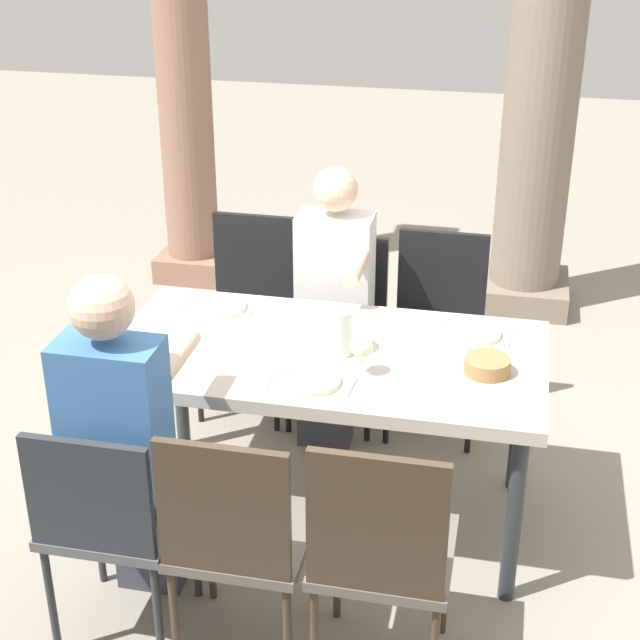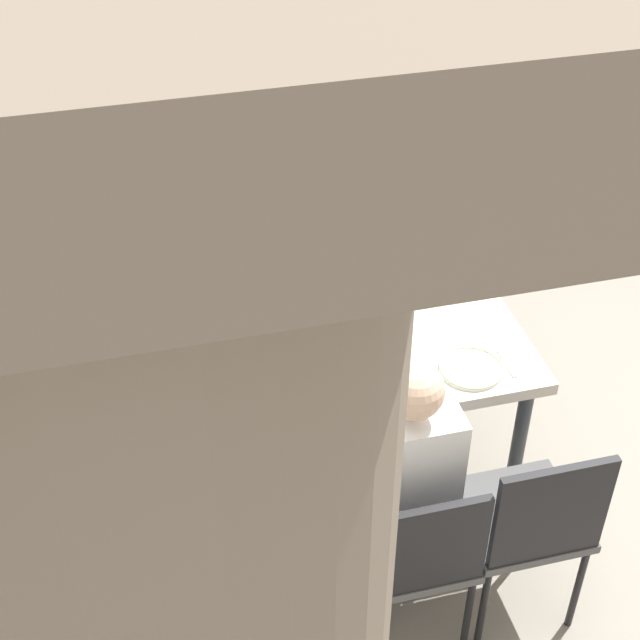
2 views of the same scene
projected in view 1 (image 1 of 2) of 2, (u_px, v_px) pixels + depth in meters
ground_plane at (327, 513)px, 4.06m from camera, size 16.00×16.00×0.00m
dining_table at (328, 366)px, 3.76m from camera, size 1.66×0.87×0.77m
chair_west_north at (251, 300)px, 4.68m from camera, size 0.44×0.44×0.94m
chair_west_south at (109, 516)px, 3.19m from camera, size 0.44×0.44×0.90m
chair_mid_north at (339, 316)px, 4.62m from camera, size 0.44×0.44×0.87m
chair_mid_south at (236, 532)px, 3.10m from camera, size 0.44×0.44×0.94m
chair_east_north at (438, 319)px, 4.52m from camera, size 0.44×0.44×0.92m
chair_east_south at (381, 548)px, 3.00m from camera, size 0.44×0.44×0.97m
diner_woman_green at (125, 440)px, 3.26m from camera, size 0.35×0.49×1.34m
diner_man_white at (333, 299)px, 4.38m from camera, size 0.35×0.49×1.27m
stone_column_near at (183, 66)px, 5.76m from camera, size 0.43×0.43×2.74m
stone_column_centre at (546, 49)px, 5.28m from camera, size 0.54×0.54×3.09m
plate_0 at (217, 306)px, 4.07m from camera, size 0.25×0.25×0.02m
fork_0 at (183, 304)px, 4.10m from camera, size 0.02×0.17×0.01m
spoon_0 at (251, 311)px, 4.04m from camera, size 0.03×0.17×0.01m
plate_1 at (310, 380)px, 3.50m from camera, size 0.22×0.22×0.02m
wine_glass_1 at (362, 348)px, 3.51m from camera, size 0.08×0.08×0.15m
fork_1 at (270, 378)px, 3.53m from camera, size 0.02×0.17×0.01m
spoon_1 at (351, 386)px, 3.47m from camera, size 0.03×0.17×0.01m
plate_2 at (470, 332)px, 3.85m from camera, size 0.24×0.24×0.02m
fork_2 at (433, 330)px, 3.88m from camera, size 0.04×0.17×0.01m
spoon_2 at (509, 337)px, 3.82m from camera, size 0.03×0.17×0.01m
water_pitcher at (337, 334)px, 3.68m from camera, size 0.13×0.13×0.18m
bread_basket at (487, 366)px, 3.55m from camera, size 0.17×0.17×0.06m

